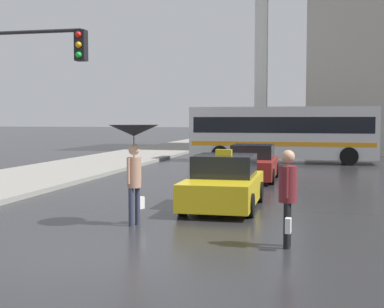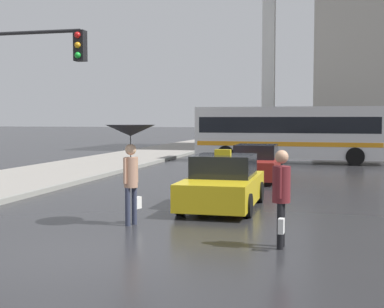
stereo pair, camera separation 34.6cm
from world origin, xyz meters
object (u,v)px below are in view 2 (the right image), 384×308
object	(u,v)px
traffic_light	(22,79)
monument_cross	(269,20)
sedan_red	(256,164)
pedestrian_man	(281,190)
taxi	(223,184)
pedestrian_with_umbrella	(131,143)
city_bus	(289,132)

from	to	relation	value
traffic_light	monument_cross	distance (m)	28.23
sedan_red	pedestrian_man	distance (m)	11.25
taxi	traffic_light	size ratio (longest dim) A/B	0.80
taxi	pedestrian_with_umbrella	distance (m)	3.50
taxi	traffic_light	bearing A→B (deg)	13.25
sedan_red	monument_cross	world-z (taller)	monument_cross
taxi	traffic_light	distance (m)	6.17
city_bus	monument_cross	size ratio (longest dim) A/B	0.60
city_bus	pedestrian_with_umbrella	size ratio (longest dim) A/B	4.48
monument_cross	sedan_red	bearing A→B (deg)	-85.73
city_bus	pedestrian_man	world-z (taller)	city_bus
city_bus	pedestrian_man	distance (m)	20.30
sedan_red	pedestrian_with_umbrella	bearing A→B (deg)	80.23
sedan_red	traffic_light	world-z (taller)	traffic_light
city_bus	monument_cross	distance (m)	13.01
city_bus	traffic_light	distance (m)	18.39
city_bus	traffic_light	xyz separation A→B (m)	(-6.08, -17.26, 1.79)
pedestrian_with_umbrella	monument_cross	world-z (taller)	monument_cross
taxi	pedestrian_with_umbrella	xyz separation A→B (m)	(-1.61, -2.85, 1.22)
traffic_light	sedan_red	bearing A→B (deg)	56.41
taxi	monument_cross	distance (m)	27.58
pedestrian_with_umbrella	city_bus	bearing A→B (deg)	15.39
pedestrian_man	monument_cross	distance (m)	31.63
city_bus	traffic_light	world-z (taller)	traffic_light
sedan_red	city_bus	xyz separation A→B (m)	(0.71, 9.17, 1.08)
city_bus	pedestrian_with_umbrella	world-z (taller)	city_bus
sedan_red	pedestrian_man	size ratio (longest dim) A/B	2.24
pedestrian_with_umbrella	pedestrian_man	world-z (taller)	pedestrian_with_umbrella
sedan_red	traffic_light	xyz separation A→B (m)	(-5.38, -8.09, 2.87)
pedestrian_with_umbrella	taxi	bearing A→B (deg)	-6.89
city_bus	traffic_light	bearing A→B (deg)	-17.14
sedan_red	monument_cross	xyz separation A→B (m)	(-1.43, 19.15, 9.14)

